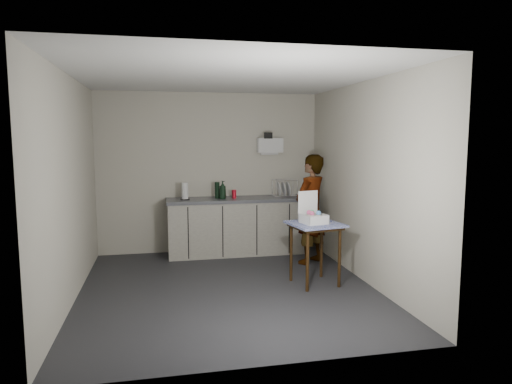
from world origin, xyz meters
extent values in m
plane|color=#252529|center=(0.00, 0.00, 0.00)|extent=(4.00, 4.00, 0.00)
cube|color=beige|center=(0.00, 1.99, 1.30)|extent=(3.60, 0.02, 2.60)
cube|color=beige|center=(1.79, 0.00, 1.30)|extent=(0.02, 4.00, 2.60)
cube|color=beige|center=(-1.79, 0.00, 1.30)|extent=(0.02, 4.00, 2.60)
cube|color=white|center=(0.00, 0.00, 2.60)|extent=(3.60, 4.00, 0.01)
cube|color=black|center=(0.40, 1.70, 0.04)|extent=(2.20, 0.52, 0.08)
cube|color=beige|center=(0.40, 1.70, 0.43)|extent=(2.20, 0.58, 0.86)
cube|color=#484B52|center=(0.40, 1.70, 0.89)|extent=(2.24, 0.62, 0.05)
cube|color=black|center=(-0.40, 1.41, 0.43)|extent=(0.02, 0.01, 0.80)
cube|color=black|center=(0.13, 1.41, 0.43)|extent=(0.02, 0.01, 0.80)
cube|color=black|center=(0.67, 1.41, 0.43)|extent=(0.01, 0.01, 0.80)
cube|color=black|center=(1.20, 1.41, 0.43)|extent=(0.02, 0.01, 0.80)
cube|color=white|center=(1.00, 1.92, 1.75)|extent=(0.42, 0.16, 0.24)
cube|color=white|center=(1.00, 1.97, 1.61)|extent=(0.30, 0.06, 0.04)
cube|color=black|center=(0.95, 1.83, 1.91)|extent=(0.14, 0.02, 0.10)
cylinder|color=#311C0B|center=(0.94, -0.31, 0.37)|extent=(0.04, 0.04, 0.73)
cylinder|color=#311C0B|center=(1.38, -0.23, 0.37)|extent=(0.04, 0.04, 0.73)
cylinder|color=#311C0B|center=(0.86, 0.14, 0.37)|extent=(0.04, 0.04, 0.73)
cylinder|color=#311C0B|center=(1.31, 0.22, 0.37)|extent=(0.04, 0.04, 0.73)
cube|color=#311C0B|center=(1.12, -0.04, 0.75)|extent=(0.63, 0.63, 0.04)
cube|color=navy|center=(1.12, -0.04, 0.78)|extent=(0.71, 0.71, 0.03)
imported|color=#B2A593|center=(1.38, 0.93, 0.82)|extent=(0.71, 0.67, 1.63)
imported|color=black|center=(0.17, 1.64, 1.05)|extent=(0.15, 0.15, 0.29)
cylinder|color=red|center=(0.36, 1.69, 0.98)|extent=(0.07, 0.07, 0.13)
cylinder|color=black|center=(0.09, 1.73, 1.04)|extent=(0.08, 0.08, 0.26)
cylinder|color=black|center=(-0.42, 1.68, 0.92)|extent=(0.15, 0.15, 0.01)
cylinder|color=white|center=(-0.42, 1.68, 1.05)|extent=(0.10, 0.10, 0.25)
cube|color=white|center=(1.22, 1.76, 0.92)|extent=(0.40, 0.30, 0.02)
cylinder|color=white|center=(1.03, 1.63, 1.06)|extent=(0.01, 0.01, 0.26)
cylinder|color=white|center=(1.40, 1.63, 1.06)|extent=(0.01, 0.01, 0.26)
cylinder|color=white|center=(1.03, 1.89, 1.06)|extent=(0.01, 0.01, 0.26)
cylinder|color=white|center=(1.40, 1.89, 1.06)|extent=(0.01, 0.01, 0.26)
cylinder|color=white|center=(1.11, 1.76, 1.04)|extent=(0.05, 0.22, 0.22)
cylinder|color=white|center=(1.20, 1.76, 1.04)|extent=(0.05, 0.22, 0.22)
cylinder|color=white|center=(1.28, 1.76, 1.04)|extent=(0.05, 0.22, 0.22)
cube|color=white|center=(1.09, -0.06, 0.80)|extent=(0.34, 0.34, 0.01)
cube|color=white|center=(1.12, -0.19, 0.86)|extent=(0.28, 0.07, 0.10)
cube|color=white|center=(1.06, 0.07, 0.86)|extent=(0.28, 0.07, 0.10)
cube|color=white|center=(0.96, -0.09, 0.86)|extent=(0.07, 0.28, 0.10)
cube|color=white|center=(1.23, -0.03, 0.86)|extent=(0.07, 0.28, 0.10)
cube|color=white|center=(1.06, 0.08, 1.06)|extent=(0.28, 0.07, 0.28)
cylinder|color=white|center=(1.09, -0.06, 0.86)|extent=(0.19, 0.19, 0.10)
sphere|color=#FC5D9D|center=(1.06, -0.10, 0.93)|extent=(0.06, 0.06, 0.06)
sphere|color=#5BA5F9|center=(1.15, -0.09, 0.93)|extent=(0.06, 0.06, 0.06)
sphere|color=#5CE078|center=(1.08, -0.01, 0.93)|extent=(0.06, 0.06, 0.06)
sphere|color=#FC5D9D|center=(1.04, -0.03, 0.93)|extent=(0.06, 0.06, 0.06)
camera|label=1|loc=(-0.79, -5.48, 1.89)|focal=32.00mm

